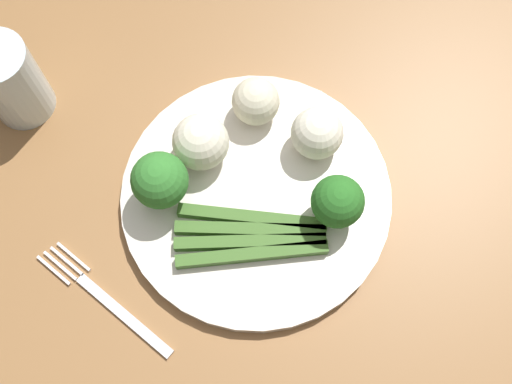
{
  "coord_description": "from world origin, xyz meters",
  "views": [
    {
      "loc": [
        -0.17,
        -0.23,
        1.36
      ],
      "look_at": [
        -0.03,
        -0.06,
        0.77
      ],
      "focal_mm": 43.66,
      "sensor_mm": 36.0,
      "label": 1
    }
  ],
  "objects_px": {
    "water_glass": "(10,81)",
    "cauliflower_back": "(317,133)",
    "dining_table": "(250,170)",
    "asparagus_bundle": "(251,236)",
    "cauliflower_edge": "(201,142)",
    "broccoli_left": "(160,181)",
    "plate": "(256,196)",
    "cauliflower_right": "(256,101)",
    "fork": "(105,299)",
    "broccoli_near_center": "(338,202)"
  },
  "relations": [
    {
      "from": "cauliflower_edge",
      "to": "cauliflower_right",
      "type": "height_order",
      "value": "cauliflower_edge"
    },
    {
      "from": "plate",
      "to": "water_glass",
      "type": "xyz_separation_m",
      "value": [
        -0.14,
        0.24,
        0.04
      ]
    },
    {
      "from": "broccoli_near_center",
      "to": "cauliflower_right",
      "type": "bearing_deg",
      "value": 87.57
    },
    {
      "from": "asparagus_bundle",
      "to": "cauliflower_right",
      "type": "relative_size",
      "value": 2.96
    },
    {
      "from": "dining_table",
      "to": "cauliflower_back",
      "type": "height_order",
      "value": "cauliflower_back"
    },
    {
      "from": "plate",
      "to": "broccoli_near_center",
      "type": "xyz_separation_m",
      "value": [
        0.05,
        -0.06,
        0.04
      ]
    },
    {
      "from": "broccoli_left",
      "to": "plate",
      "type": "bearing_deg",
      "value": -35.99
    },
    {
      "from": "asparagus_bundle",
      "to": "cauliflower_edge",
      "type": "xyz_separation_m",
      "value": [
        0.01,
        0.1,
        0.02
      ]
    },
    {
      "from": "plate",
      "to": "cauliflower_back",
      "type": "xyz_separation_m",
      "value": [
        0.08,
        0.01,
        0.03
      ]
    },
    {
      "from": "asparagus_bundle",
      "to": "dining_table",
      "type": "bearing_deg",
      "value": -88.9
    },
    {
      "from": "plate",
      "to": "broccoli_near_center",
      "type": "bearing_deg",
      "value": -52.41
    },
    {
      "from": "plate",
      "to": "cauliflower_edge",
      "type": "relative_size",
      "value": 4.8
    },
    {
      "from": "dining_table",
      "to": "broccoli_left",
      "type": "xyz_separation_m",
      "value": [
        -0.11,
        -0.01,
        0.14
      ]
    },
    {
      "from": "asparagus_bundle",
      "to": "cauliflower_right",
      "type": "bearing_deg",
      "value": -92.21
    },
    {
      "from": "broccoli_near_center",
      "to": "cauliflower_right",
      "type": "xyz_separation_m",
      "value": [
        0.01,
        0.14,
        -0.01
      ]
    },
    {
      "from": "asparagus_bundle",
      "to": "broccoli_near_center",
      "type": "height_order",
      "value": "broccoli_near_center"
    },
    {
      "from": "cauliflower_edge",
      "to": "fork",
      "type": "height_order",
      "value": "cauliflower_edge"
    },
    {
      "from": "cauliflower_right",
      "to": "fork",
      "type": "xyz_separation_m",
      "value": [
        -0.24,
        -0.07,
        -0.04
      ]
    },
    {
      "from": "dining_table",
      "to": "cauliflower_right",
      "type": "distance_m",
      "value": 0.13
    },
    {
      "from": "fork",
      "to": "water_glass",
      "type": "xyz_separation_m",
      "value": [
        0.05,
        0.24,
        0.05
      ]
    },
    {
      "from": "cauliflower_edge",
      "to": "water_glass",
      "type": "bearing_deg",
      "value": 124.55
    },
    {
      "from": "broccoli_near_center",
      "to": "water_glass",
      "type": "distance_m",
      "value": 0.36
    },
    {
      "from": "asparagus_bundle",
      "to": "fork",
      "type": "bearing_deg",
      "value": 21.88
    },
    {
      "from": "dining_table",
      "to": "broccoli_left",
      "type": "bearing_deg",
      "value": -177.37
    },
    {
      "from": "plate",
      "to": "broccoli_left",
      "type": "distance_m",
      "value": 0.1
    },
    {
      "from": "plate",
      "to": "fork",
      "type": "relative_size",
      "value": 1.68
    },
    {
      "from": "plate",
      "to": "cauliflower_right",
      "type": "relative_size",
      "value": 5.53
    },
    {
      "from": "water_glass",
      "to": "cauliflower_back",
      "type": "bearing_deg",
      "value": -46.9
    },
    {
      "from": "asparagus_bundle",
      "to": "water_glass",
      "type": "height_order",
      "value": "water_glass"
    },
    {
      "from": "broccoli_left",
      "to": "fork",
      "type": "height_order",
      "value": "broccoli_left"
    },
    {
      "from": "broccoli_left",
      "to": "broccoli_near_center",
      "type": "xyz_separation_m",
      "value": [
        0.12,
        -0.12,
        -0.0
      ]
    },
    {
      "from": "asparagus_bundle",
      "to": "cauliflower_back",
      "type": "distance_m",
      "value": 0.12
    },
    {
      "from": "water_glass",
      "to": "broccoli_near_center",
      "type": "bearing_deg",
      "value": -58.68
    },
    {
      "from": "cauliflower_edge",
      "to": "water_glass",
      "type": "relative_size",
      "value": 0.59
    },
    {
      "from": "plate",
      "to": "dining_table",
      "type": "bearing_deg",
      "value": 59.68
    },
    {
      "from": "cauliflower_right",
      "to": "water_glass",
      "type": "xyz_separation_m",
      "value": [
        -0.19,
        0.17,
        0.01
      ]
    },
    {
      "from": "water_glass",
      "to": "cauliflower_right",
      "type": "bearing_deg",
      "value": -41.08
    },
    {
      "from": "cauliflower_edge",
      "to": "water_glass",
      "type": "height_order",
      "value": "water_glass"
    },
    {
      "from": "cauliflower_edge",
      "to": "water_glass",
      "type": "distance_m",
      "value": 0.21
    },
    {
      "from": "plate",
      "to": "cauliflower_back",
      "type": "relative_size",
      "value": 5.14
    },
    {
      "from": "plate",
      "to": "cauliflower_back",
      "type": "bearing_deg",
      "value": 5.03
    },
    {
      "from": "cauliflower_right",
      "to": "fork",
      "type": "bearing_deg",
      "value": -163.56
    },
    {
      "from": "broccoli_left",
      "to": "fork",
      "type": "relative_size",
      "value": 0.42
    },
    {
      "from": "asparagus_bundle",
      "to": "fork",
      "type": "height_order",
      "value": "asparagus_bundle"
    },
    {
      "from": "dining_table",
      "to": "broccoli_near_center",
      "type": "distance_m",
      "value": 0.19
    },
    {
      "from": "cauliflower_edge",
      "to": "cauliflower_right",
      "type": "distance_m",
      "value": 0.07
    },
    {
      "from": "dining_table",
      "to": "asparagus_bundle",
      "type": "xyz_separation_m",
      "value": [
        -0.07,
        -0.09,
        0.11
      ]
    },
    {
      "from": "dining_table",
      "to": "plate",
      "type": "bearing_deg",
      "value": -120.32
    },
    {
      "from": "cauliflower_back",
      "to": "cauliflower_right",
      "type": "bearing_deg",
      "value": 112.26
    },
    {
      "from": "water_glass",
      "to": "dining_table",
      "type": "bearing_deg",
      "value": -46.75
    }
  ]
}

